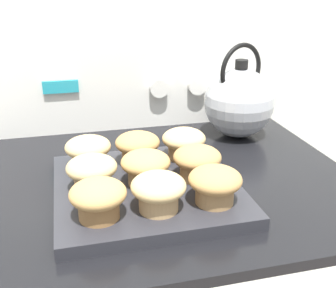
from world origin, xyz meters
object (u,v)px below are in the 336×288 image
object	(u,v)px
muffin_r1_c1	(146,166)
muffin_r2_c2	(184,142)
muffin_r1_c2	(197,161)
muffin_r2_c1	(138,146)
muffin_r0_c1	(158,190)
muffin_r2_c0	(88,151)
muffin_r0_c2	(215,184)
muffin_r0_c0	(98,198)
muffin_r1_c0	(92,171)
muffin_pan	(147,189)
tea_kettle	(239,102)

from	to	relation	value
muffin_r1_c1	muffin_r2_c2	distance (m)	0.13
muffin_r1_c2	muffin_r2_c1	distance (m)	0.13
muffin_r0_c1	muffin_r2_c0	distance (m)	0.21
muffin_r0_c2	muffin_r0_c0	bearing A→B (deg)	-179.80
muffin_r0_c0	muffin_r0_c2	bearing A→B (deg)	0.20
muffin_r1_c0	muffin_r2_c0	bearing A→B (deg)	89.75
muffin_r0_c2	muffin_r1_c2	world-z (taller)	same
muffin_r1_c0	muffin_r2_c2	world-z (taller)	same
muffin_r2_c2	muffin_r0_c2	bearing A→B (deg)	-90.31
muffin_pan	tea_kettle	size ratio (longest dim) A/B	1.43
muffin_r0_c1	muffin_r2_c1	distance (m)	0.18
muffin_r1_c0	tea_kettle	bearing A→B (deg)	32.73
muffin_r2_c2	muffin_r1_c2	bearing A→B (deg)	-91.27
muffin_r0_c1	muffin_pan	bearing A→B (deg)	90.72
muffin_r0_c2	muffin_r2_c2	size ratio (longest dim) A/B	1.00
muffin_r0_c2	tea_kettle	size ratio (longest dim) A/B	0.39
muffin_r2_c1	tea_kettle	world-z (taller)	tea_kettle
muffin_r1_c0	tea_kettle	size ratio (longest dim) A/B	0.39
muffin_r0_c0	muffin_r0_c2	xyz separation A→B (m)	(0.18, 0.00, 0.00)
muffin_r2_c0	tea_kettle	size ratio (longest dim) A/B	0.39
muffin_r1_c2	muffin_r1_c1	bearing A→B (deg)	179.35
muffin_r0_c0	tea_kettle	world-z (taller)	tea_kettle
muffin_r2_c0	muffin_r0_c2	bearing A→B (deg)	-44.93
muffin_r0_c1	muffin_r0_c2	distance (m)	0.09
muffin_r0_c1	muffin_r1_c1	size ratio (longest dim) A/B	1.00
tea_kettle	muffin_r0_c1	bearing A→B (deg)	-129.60
muffin_r1_c0	muffin_r0_c1	bearing A→B (deg)	-44.66
muffin_pan	muffin_r2_c0	size ratio (longest dim) A/B	3.69
muffin_r2_c2	muffin_r1_c1	bearing A→B (deg)	-136.07
muffin_r0_c1	muffin_r0_c2	size ratio (longest dim) A/B	1.00
muffin_r1_c1	muffin_r2_c0	xyz separation A→B (m)	(-0.09, 0.09, 0.00)
muffin_r2_c1	muffin_r1_c0	bearing A→B (deg)	-136.07
muffin_r1_c1	muffin_r2_c1	xyz separation A→B (m)	(0.00, 0.09, 0.00)
muffin_r0_c2	muffin_r2_c0	world-z (taller)	same
muffin_r1_c0	muffin_r0_c2	bearing A→B (deg)	-26.47
muffin_r0_c0	muffin_r2_c0	distance (m)	0.18
muffin_r0_c1	tea_kettle	distance (m)	0.42
muffin_r0_c2	muffin_r2_c1	distance (m)	0.20
muffin_r1_c2	muffin_r0_c2	bearing A→B (deg)	-89.31
muffin_r2_c2	muffin_r0_c1	bearing A→B (deg)	-117.02
muffin_r1_c2	muffin_r2_c1	xyz separation A→B (m)	(-0.09, 0.09, 0.00)
muffin_r0_c2	tea_kettle	world-z (taller)	tea_kettle
muffin_r0_c0	muffin_r2_c0	bearing A→B (deg)	90.43
muffin_pan	tea_kettle	bearing A→B (deg)	40.92
muffin_pan	muffin_r2_c2	distance (m)	0.14
muffin_r2_c2	tea_kettle	xyz separation A→B (m)	(0.18, 0.14, 0.03)
muffin_r1_c1	tea_kettle	size ratio (longest dim) A/B	0.39
muffin_pan	muffin_r1_c1	distance (m)	0.04
muffin_r2_c0	muffin_r2_c2	size ratio (longest dim) A/B	1.00
muffin_r0_c0	muffin_r1_c1	bearing A→B (deg)	45.40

